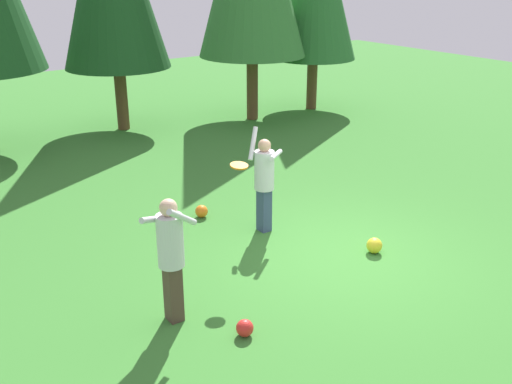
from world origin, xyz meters
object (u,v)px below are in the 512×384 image
Objects in this scene: frisbee at (239,166)px; ball_yellow at (374,246)px; person_thrower at (264,177)px; person_catcher at (171,250)px; ball_red at (245,328)px; ball_orange at (202,211)px.

frisbee reaches higher than ball_yellow.
person_thrower is 3.04m from person_catcher.
person_catcher is 1.82m from frisbee.
ball_yellow reaches higher than ball_red.
person_thrower is 6.03× the size of frisbee.
ball_orange is at bearing 76.96° from frisbee.
ball_yellow is at bearing 80.95° from person_thrower.
person_thrower is 1.07× the size of person_catcher.
ball_yellow is at bearing -28.44° from person_catcher.
person_catcher is 3.47m from ball_orange.
ball_yellow is (3.56, -0.18, -0.90)m from person_catcher.
person_thrower is 2.17m from ball_yellow.
person_thrower is 7.86× the size of ball_orange.
frisbee reaches higher than ball_orange.
person_catcher reaches higher than ball_orange.
person_thrower is at bearing 37.74° from frisbee.
ball_red is (0.55, -0.84, -0.92)m from person_catcher.
person_thrower reaches higher than person_catcher.
person_thrower is 7.16× the size of ball_yellow.
ball_orange is at bearing 27.87° from person_catcher.
ball_yellow is at bearing 12.41° from ball_red.
ball_red is at bearing -167.59° from ball_yellow.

